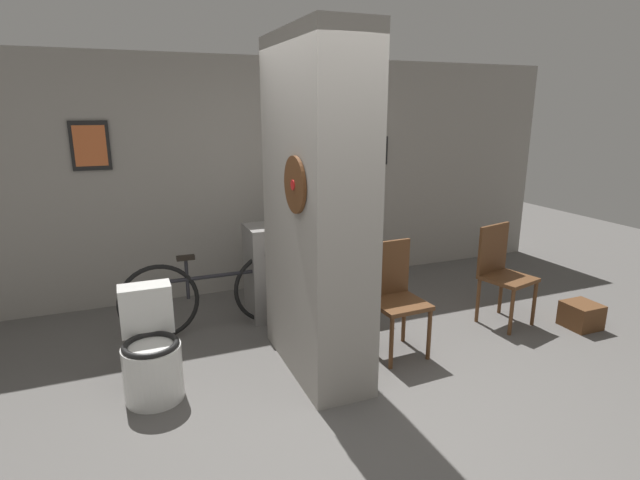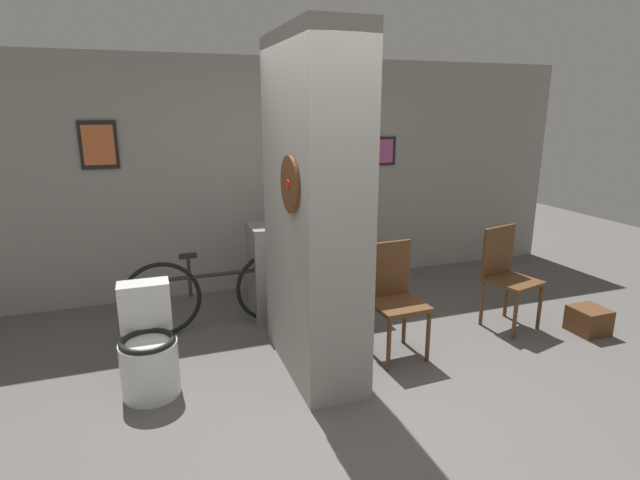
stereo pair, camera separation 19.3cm
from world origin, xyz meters
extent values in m
plane|color=#5B5956|center=(0.00, 0.00, 0.00)|extent=(14.00, 14.00, 0.00)
cube|color=gray|center=(0.00, 2.63, 1.30)|extent=(8.00, 0.06, 2.60)
cube|color=black|center=(-1.60, 2.58, 1.70)|extent=(0.36, 0.02, 0.48)
cube|color=#D86633|center=(-1.60, 2.57, 1.70)|extent=(0.30, 0.01, 0.39)
cube|color=black|center=(1.50, 2.58, 1.55)|extent=(0.44, 0.02, 0.34)
cube|color=#B24C8C|center=(1.50, 2.57, 1.55)|extent=(0.36, 0.01, 0.28)
cube|color=black|center=(0.70, 2.58, 1.85)|extent=(0.28, 0.02, 0.38)
cube|color=#E0CC4C|center=(0.70, 2.57, 1.85)|extent=(0.23, 0.01, 0.31)
cube|color=gray|center=(0.00, 0.62, 1.30)|extent=(0.48, 1.25, 2.60)
cylinder|color=#593319|center=(-0.26, 0.37, 1.55)|extent=(0.03, 0.40, 0.40)
cylinder|color=red|center=(-0.27, 0.37, 1.55)|extent=(0.01, 0.07, 0.07)
cube|color=gray|center=(0.33, 1.74, 0.47)|extent=(1.21, 0.44, 0.94)
cylinder|color=silver|center=(-1.28, 0.61, 0.21)|extent=(0.42, 0.42, 0.42)
torus|color=black|center=(-1.28, 0.61, 0.43)|extent=(0.40, 0.40, 0.04)
cube|color=silver|center=(-1.28, 0.88, 0.60)|extent=(0.38, 0.20, 0.37)
cylinder|color=brown|center=(0.54, 0.33, 0.22)|extent=(0.04, 0.04, 0.45)
cylinder|color=brown|center=(0.91, 0.35, 0.22)|extent=(0.04, 0.04, 0.45)
cylinder|color=brown|center=(0.52, 0.70, 0.22)|extent=(0.04, 0.04, 0.45)
cylinder|color=brown|center=(0.89, 0.72, 0.22)|extent=(0.04, 0.04, 0.45)
cube|color=brown|center=(0.71, 0.53, 0.47)|extent=(0.45, 0.45, 0.04)
cube|color=brown|center=(0.70, 0.73, 0.72)|extent=(0.43, 0.05, 0.48)
cylinder|color=brown|center=(1.88, 0.46, 0.22)|extent=(0.04, 0.04, 0.45)
cylinder|color=brown|center=(2.24, 0.55, 0.22)|extent=(0.04, 0.04, 0.45)
cylinder|color=brown|center=(1.79, 0.82, 0.22)|extent=(0.04, 0.04, 0.45)
cylinder|color=brown|center=(2.15, 0.91, 0.22)|extent=(0.04, 0.04, 0.45)
cube|color=brown|center=(2.02, 0.68, 0.47)|extent=(0.52, 0.52, 0.04)
cube|color=brown|center=(1.97, 0.87, 0.72)|extent=(0.42, 0.13, 0.48)
torus|color=black|center=(-1.14, 1.59, 0.36)|extent=(0.72, 0.04, 0.72)
torus|color=black|center=(-0.10, 1.59, 0.36)|extent=(0.72, 0.04, 0.72)
cylinder|color=black|center=(-0.62, 1.59, 0.55)|extent=(0.96, 0.04, 0.04)
cylinder|color=black|center=(-0.88, 1.59, 0.55)|extent=(0.03, 0.03, 0.37)
cylinder|color=black|center=(-0.15, 1.59, 0.55)|extent=(0.03, 0.03, 0.34)
cube|color=black|center=(-0.88, 1.59, 0.75)|extent=(0.16, 0.06, 0.04)
cylinder|color=#262626|center=(-0.15, 1.59, 0.71)|extent=(0.03, 0.42, 0.03)
cylinder|color=olive|center=(0.09, 1.79, 1.04)|extent=(0.08, 0.08, 0.20)
cylinder|color=olive|center=(0.09, 1.79, 1.18)|extent=(0.03, 0.03, 0.09)
sphere|color=#333333|center=(0.09, 1.79, 1.24)|extent=(0.04, 0.04, 0.04)
cube|color=brown|center=(2.64, 0.34, 0.12)|extent=(0.30, 0.30, 0.24)
camera|label=1|loc=(-1.38, -2.85, 2.07)|focal=28.00mm
camera|label=2|loc=(-1.20, -2.92, 2.07)|focal=28.00mm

